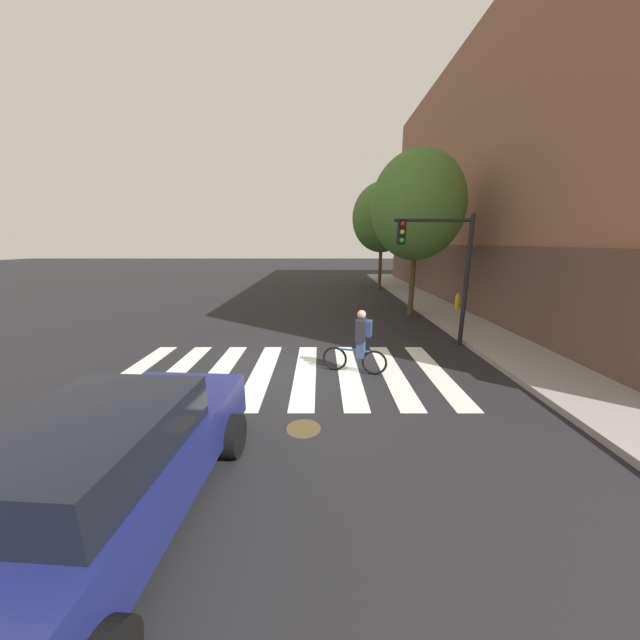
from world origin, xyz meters
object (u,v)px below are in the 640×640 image
Objects in this scene: manhole_cover at (303,428)px; fire_hydrant at (456,302)px; cyclist at (359,342)px; traffic_light_near at (441,258)px; street_tree_mid at (381,218)px; sedan_near at (103,473)px; street_tree_near at (416,206)px.

fire_hydrant reaches higher than manhole_cover.
traffic_light_near reaches higher than cyclist.
traffic_light_near is 0.57× the size of street_tree_mid.
traffic_light_near is at bearing 48.64° from sedan_near.
street_tree_near is (3.23, 6.93, 4.02)m from cyclist.
traffic_light_near reaches higher than fire_hydrant.
street_tree_mid reaches higher than fire_hydrant.
street_tree_mid reaches higher than traffic_light_near.
traffic_light_near is 13.55m from street_tree_mid.
street_tree_mid is at bearing 87.73° from traffic_light_near.
street_tree_near reaches higher than sedan_near.
sedan_near is at bearing -108.38° from street_tree_mid.
street_tree_mid is (4.67, 18.32, 5.01)m from manhole_cover.
traffic_light_near reaches higher than sedan_near.
cyclist is 0.23× the size of street_tree_mid.
manhole_cover is at bearing -124.68° from fire_hydrant.
manhole_cover is 3.16m from sedan_near.
sedan_near is at bearing -126.62° from fire_hydrant.
sedan_near is at bearing -131.36° from traffic_light_near.
cyclist is (3.46, 4.79, 0.02)m from sedan_near.
sedan_near reaches higher than fire_hydrant.
sedan_near is 1.12× the size of traffic_light_near.
cyclist is at bearing -115.02° from street_tree_near.
manhole_cover is 0.15× the size of traffic_light_near.
traffic_light_near is at bearing -92.27° from street_tree_mid.
manhole_cover is 0.09× the size of street_tree_near.
fire_hydrant is at bearing 61.05° from traffic_light_near.
sedan_near is 9.72m from traffic_light_near.
cyclist reaches higher than fire_hydrant.
street_tree_mid reaches higher than street_tree_near.
street_tree_mid is at bearing 105.72° from fire_hydrant.
cyclist reaches higher than sedan_near.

